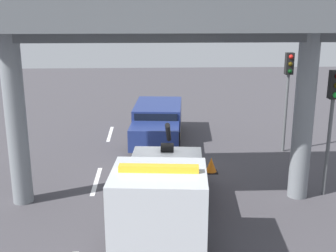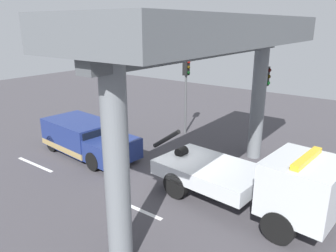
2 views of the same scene
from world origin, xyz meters
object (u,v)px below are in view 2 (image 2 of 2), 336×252
tow_truck_white (259,180)px  traffic_cone_orange (185,157)px  traffic_light_near (186,80)px  towed_van_green (86,138)px  traffic_light_far (265,91)px

tow_truck_white → traffic_cone_orange: size_ratio=12.69×
tow_truck_white → traffic_light_near: size_ratio=1.71×
towed_van_green → traffic_light_far: (6.68, 5.45, 2.28)m
towed_van_green → traffic_light_far: bearing=39.2°
traffic_light_near → traffic_cone_orange: (2.32, -3.51, -2.85)m
towed_van_green → traffic_light_near: (2.18, 5.45, 2.34)m
tow_truck_white → traffic_light_far: (-2.09, 5.52, 1.86)m
traffic_cone_orange → tow_truck_white: bearing=-25.2°
tow_truck_white → traffic_cone_orange: 4.81m
towed_van_green → traffic_light_near: 6.32m
traffic_light_near → traffic_light_far: size_ratio=1.02×
towed_van_green → traffic_light_near: size_ratio=1.25×
tow_truck_white → traffic_cone_orange: tow_truck_white is taller
traffic_light_far → towed_van_green: bearing=-140.8°
tow_truck_white → traffic_cone_orange: (-4.27, 2.01, -0.93)m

